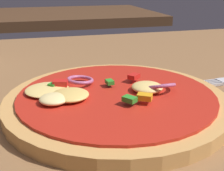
# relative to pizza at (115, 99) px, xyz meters

# --- Properties ---
(dining_table) EXTENTS (1.38, 1.01, 0.04)m
(dining_table) POSITION_rel_pizza_xyz_m (-0.02, -0.04, -0.03)
(dining_table) COLOR brown
(dining_table) RESTS_ON ground
(pizza) EXTENTS (0.26, 0.26, 0.03)m
(pizza) POSITION_rel_pizza_xyz_m (0.00, 0.00, 0.00)
(pizza) COLOR tan
(pizza) RESTS_ON dining_table
(background_table) EXTENTS (0.83, 0.56, 0.04)m
(background_table) POSITION_rel_pizza_xyz_m (0.05, 1.06, -0.03)
(background_table) COLOR #4C301C
(background_table) RESTS_ON ground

